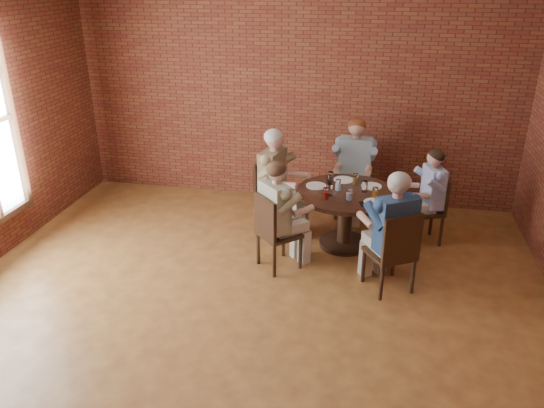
% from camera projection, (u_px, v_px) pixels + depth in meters
% --- Properties ---
extents(floor, '(7.00, 7.00, 0.00)m').
position_uv_depth(floor, '(237.00, 331.00, 5.23)').
color(floor, '#A06831').
rests_on(floor, ground).
extents(wall_back, '(7.00, 0.00, 7.00)m').
position_uv_depth(wall_back, '(295.00, 88.00, 7.69)').
color(wall_back, brown).
rests_on(wall_back, ground).
extents(dining_table, '(1.26, 1.26, 0.75)m').
position_uv_depth(dining_table, '(346.00, 208.00, 6.65)').
color(dining_table, '#341B11').
rests_on(dining_table, floor).
extents(chair_a, '(0.49, 0.49, 0.89)m').
position_uv_depth(chair_a, '(432.00, 207.00, 6.79)').
color(chair_a, '#341B11').
rests_on(chair_a, floor).
extents(diner_a, '(0.71, 0.64, 1.25)m').
position_uv_depth(diner_a, '(428.00, 197.00, 6.72)').
color(diner_a, '#3F55A6').
rests_on(diner_a, floor).
extents(chair_b, '(0.49, 0.49, 0.99)m').
position_uv_depth(chair_b, '(354.00, 178.00, 7.59)').
color(chair_b, '#341B11').
rests_on(chair_b, floor).
extents(diner_b, '(0.61, 0.74, 1.42)m').
position_uv_depth(diner_b, '(354.00, 169.00, 7.43)').
color(diner_b, '#869EAA').
rests_on(diner_b, floor).
extents(chair_c, '(0.57, 0.57, 0.98)m').
position_uv_depth(chair_c, '(270.00, 194.00, 7.07)').
color(chair_c, '#341B11').
rests_on(chair_c, floor).
extents(diner_c, '(0.83, 0.74, 1.42)m').
position_uv_depth(diner_c, '(277.00, 182.00, 6.96)').
color(diner_c, brown).
rests_on(diner_c, floor).
extents(chair_d, '(0.60, 0.60, 0.94)m').
position_uv_depth(chair_d, '(273.00, 230.00, 6.14)').
color(chair_d, '#341B11').
rests_on(chair_d, floor).
extents(diner_d, '(0.83, 0.83, 1.33)m').
position_uv_depth(diner_d, '(279.00, 216.00, 6.12)').
color(diner_d, gray).
rests_on(diner_d, floor).
extents(chair_e, '(0.62, 0.62, 0.97)m').
position_uv_depth(chair_e, '(395.00, 250.00, 5.67)').
color(chair_e, '#341B11').
rests_on(chair_e, floor).
extents(diner_e, '(0.83, 0.88, 1.38)m').
position_uv_depth(diner_e, '(392.00, 232.00, 5.68)').
color(diner_e, navy).
rests_on(diner_e, floor).
extents(plate_a, '(0.26, 0.26, 0.01)m').
position_uv_depth(plate_a, '(371.00, 186.00, 6.71)').
color(plate_a, white).
rests_on(plate_a, dining_table).
extents(plate_b, '(0.26, 0.26, 0.01)m').
position_uv_depth(plate_b, '(344.00, 180.00, 6.91)').
color(plate_b, white).
rests_on(plate_b, dining_table).
extents(plate_c, '(0.26, 0.26, 0.01)m').
position_uv_depth(plate_c, '(316.00, 186.00, 6.72)').
color(plate_c, white).
rests_on(plate_c, dining_table).
extents(plate_d, '(0.26, 0.26, 0.01)m').
position_uv_depth(plate_d, '(375.00, 203.00, 6.24)').
color(plate_d, white).
rests_on(plate_d, dining_table).
extents(glass_a, '(0.07, 0.07, 0.14)m').
position_uv_depth(glass_a, '(365.00, 186.00, 6.53)').
color(glass_a, white).
rests_on(glass_a, dining_table).
extents(glass_b, '(0.07, 0.07, 0.14)m').
position_uv_depth(glass_b, '(355.00, 179.00, 6.77)').
color(glass_b, white).
rests_on(glass_b, dining_table).
extents(glass_c, '(0.07, 0.07, 0.14)m').
position_uv_depth(glass_c, '(331.00, 177.00, 6.83)').
color(glass_c, white).
rests_on(glass_c, dining_table).
extents(glass_d, '(0.07, 0.07, 0.14)m').
position_uv_depth(glass_d, '(338.00, 185.00, 6.57)').
color(glass_d, white).
rests_on(glass_d, dining_table).
extents(glass_e, '(0.07, 0.07, 0.14)m').
position_uv_depth(glass_e, '(330.00, 190.00, 6.44)').
color(glass_e, white).
rests_on(glass_e, dining_table).
extents(glass_f, '(0.07, 0.07, 0.14)m').
position_uv_depth(glass_f, '(326.00, 193.00, 6.33)').
color(glass_f, white).
rests_on(glass_f, dining_table).
extents(glass_g, '(0.07, 0.07, 0.14)m').
position_uv_depth(glass_g, '(349.00, 194.00, 6.30)').
color(glass_g, white).
rests_on(glass_g, dining_table).
extents(glass_h, '(0.07, 0.07, 0.14)m').
position_uv_depth(glass_h, '(375.00, 193.00, 6.34)').
color(glass_h, white).
rests_on(glass_h, dining_table).
extents(smartphone, '(0.10, 0.15, 0.01)m').
position_uv_depth(smartphone, '(363.00, 204.00, 6.21)').
color(smartphone, black).
rests_on(smartphone, dining_table).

